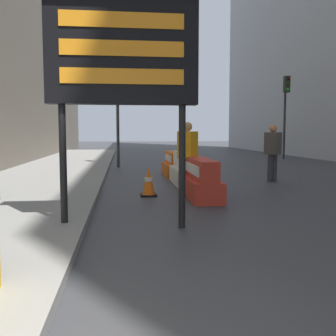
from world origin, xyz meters
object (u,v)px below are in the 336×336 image
jersey_barrier_white (184,170)px  traffic_light_near_curb (117,89)px  jersey_barrier_orange_far (174,165)px  traffic_cone_near (148,182)px  message_board (122,50)px  traffic_light_far_side (286,100)px  pedestrian_passerby (187,151)px  jersey_barrier_red_striped (200,181)px  traffic_cone_mid (207,165)px  pedestrian_worker (273,148)px

jersey_barrier_white → traffic_light_near_curb: size_ratio=0.41×
jersey_barrier_orange_far → traffic_cone_near: 4.16m
message_board → traffic_light_far_side: traffic_light_far_side is taller
traffic_cone_near → jersey_barrier_white: bearing=61.4°
traffic_light_far_side → pedestrian_passerby: traffic_light_far_side is taller
message_board → jersey_barrier_red_striped: bearing=57.8°
traffic_cone_mid → traffic_light_near_curb: (-3.06, 2.62, 2.82)m
jersey_barrier_red_striped → traffic_cone_near: 1.15m
jersey_barrier_white → pedestrian_worker: pedestrian_worker is taller
message_board → traffic_cone_near: 3.72m
traffic_cone_near → pedestrian_worker: (3.65, 2.11, 0.64)m
pedestrian_passerby → traffic_light_near_curb: bearing=153.5°
jersey_barrier_red_striped → traffic_cone_mid: size_ratio=3.50×
traffic_cone_mid → traffic_light_far_side: bearing=49.6°
traffic_cone_near → traffic_light_near_curb: size_ratio=0.15×
traffic_cone_mid → traffic_light_far_side: 9.05m
traffic_light_near_curb → traffic_cone_near: bearing=-84.2°
message_board → pedestrian_passerby: bearing=66.7°
jersey_barrier_orange_far → jersey_barrier_red_striped: bearing=-90.0°
message_board → traffic_light_near_curb: 10.27m
jersey_barrier_orange_far → pedestrian_passerby: 3.53m
jersey_barrier_orange_far → pedestrian_worker: pedestrian_worker is taller
traffic_light_far_side → jersey_barrier_orange_far: bearing=-133.3°
traffic_cone_mid → jersey_barrier_red_striped: bearing=-103.7°
jersey_barrier_orange_far → pedestrian_passerby: bearing=-92.3°
jersey_barrier_white → traffic_cone_near: (-1.10, -2.01, -0.07)m
traffic_cone_mid → traffic_light_near_curb: traffic_light_near_curb is taller
pedestrian_passerby → traffic_cone_near: bearing=-100.8°
jersey_barrier_red_striped → pedestrian_passerby: pedestrian_passerby is taller
traffic_light_near_curb → pedestrian_passerby: 7.30m
traffic_cone_near → pedestrian_passerby: pedestrian_passerby is taller
traffic_light_far_side → pedestrian_passerby: (-6.95, -10.70, -2.13)m
message_board → traffic_cone_mid: bearing=69.4°
traffic_cone_near → traffic_light_far_side: size_ratio=0.15×
traffic_cone_mid → traffic_cone_near: bearing=-116.3°
traffic_cone_near → pedestrian_passerby: 1.28m
jersey_barrier_orange_far → traffic_light_far_side: bearing=46.7°
traffic_cone_mid → jersey_barrier_orange_far: bearing=-150.8°
message_board → traffic_light_near_curb: (-0.19, 10.25, 0.56)m
jersey_barrier_orange_far → traffic_light_near_curb: size_ratio=0.45×
jersey_barrier_white → jersey_barrier_orange_far: size_ratio=0.91×
traffic_light_far_side → jersey_barrier_red_striped: bearing=-120.5°
message_board → traffic_cone_mid: 8.47m
traffic_light_near_curb → pedestrian_worker: (4.39, -5.20, -2.15)m
message_board → jersey_barrier_red_striped: size_ratio=1.69×
jersey_barrier_white → traffic_cone_near: 2.29m
message_board → pedestrian_worker: bearing=50.3°
message_board → traffic_cone_near: (0.54, 2.94, -2.23)m
traffic_cone_mid → traffic_light_near_curb: size_ratio=0.13×
traffic_cone_mid → pedestrian_passerby: pedestrian_passerby is taller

